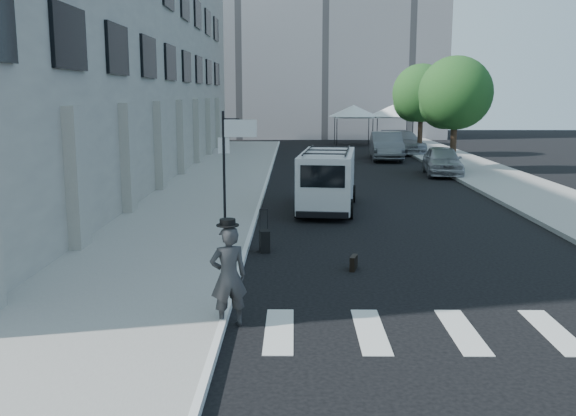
{
  "coord_description": "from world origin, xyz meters",
  "views": [
    {
      "loc": [
        -0.74,
        -13.68,
        4.1
      ],
      "look_at": [
        -0.89,
        1.97,
        1.3
      ],
      "focal_mm": 40.0,
      "sensor_mm": 36.0,
      "label": 1
    }
  ],
  "objects_px": {
    "briefcase": "(354,263)",
    "cargo_van": "(328,179)",
    "businessman": "(228,276)",
    "suitcase": "(265,241)",
    "parked_car_c": "(403,142)",
    "parked_car_b": "(386,146)",
    "parked_car_a": "(442,160)"
  },
  "relations": [
    {
      "from": "parked_car_b",
      "to": "suitcase",
      "type": "bearing_deg",
      "value": -101.86
    },
    {
      "from": "suitcase",
      "to": "cargo_van",
      "type": "height_order",
      "value": "cargo_van"
    },
    {
      "from": "cargo_van",
      "to": "parked_car_c",
      "type": "xyz_separation_m",
      "value": [
        6.34,
        21.76,
        -0.31
      ]
    },
    {
      "from": "briefcase",
      "to": "parked_car_b",
      "type": "distance_m",
      "value": 25.94
    },
    {
      "from": "briefcase",
      "to": "parked_car_b",
      "type": "bearing_deg",
      "value": 95.55
    },
    {
      "from": "briefcase",
      "to": "cargo_van",
      "type": "relative_size",
      "value": 0.08
    },
    {
      "from": "briefcase",
      "to": "cargo_van",
      "type": "bearing_deg",
      "value": 106.71
    },
    {
      "from": "parked_car_c",
      "to": "businessman",
      "type": "bearing_deg",
      "value": -110.95
    },
    {
      "from": "parked_car_a",
      "to": "businessman",
      "type": "bearing_deg",
      "value": -106.14
    },
    {
      "from": "cargo_van",
      "to": "parked_car_c",
      "type": "height_order",
      "value": "cargo_van"
    },
    {
      "from": "businessman",
      "to": "suitcase",
      "type": "bearing_deg",
      "value": -114.17
    },
    {
      "from": "parked_car_a",
      "to": "parked_car_b",
      "type": "distance_m",
      "value": 7.86
    },
    {
      "from": "briefcase",
      "to": "suitcase",
      "type": "xyz_separation_m",
      "value": [
        -2.18,
        1.73,
        0.13
      ]
    },
    {
      "from": "parked_car_b",
      "to": "parked_car_c",
      "type": "relative_size",
      "value": 0.98
    },
    {
      "from": "suitcase",
      "to": "parked_car_a",
      "type": "xyz_separation_m",
      "value": [
        8.31,
        16.17,
        0.45
      ]
    },
    {
      "from": "parked_car_b",
      "to": "parked_car_c",
      "type": "bearing_deg",
      "value": 71.15
    },
    {
      "from": "parked_car_b",
      "to": "businessman",
      "type": "bearing_deg",
      "value": -99.82
    },
    {
      "from": "parked_car_b",
      "to": "parked_car_a",
      "type": "bearing_deg",
      "value": -73.5
    },
    {
      "from": "parked_car_a",
      "to": "parked_car_b",
      "type": "relative_size",
      "value": 0.84
    },
    {
      "from": "parked_car_b",
      "to": "parked_car_c",
      "type": "height_order",
      "value": "parked_car_b"
    },
    {
      "from": "cargo_van",
      "to": "parked_car_b",
      "type": "distance_m",
      "value": 18.06
    },
    {
      "from": "parked_car_a",
      "to": "suitcase",
      "type": "bearing_deg",
      "value": -111.44
    },
    {
      "from": "briefcase",
      "to": "cargo_van",
      "type": "xyz_separation_m",
      "value": [
        -0.21,
        8.09,
        0.91
      ]
    },
    {
      "from": "suitcase",
      "to": "parked_car_c",
      "type": "xyz_separation_m",
      "value": [
        8.31,
        28.12,
        0.48
      ]
    },
    {
      "from": "businessman",
      "to": "parked_car_c",
      "type": "xyz_separation_m",
      "value": [
        8.7,
        33.57,
        -0.14
      ]
    },
    {
      "from": "cargo_van",
      "to": "briefcase",
      "type": "bearing_deg",
      "value": -81.95
    },
    {
      "from": "suitcase",
      "to": "parked_car_b",
      "type": "xyz_separation_m",
      "value": [
        6.55,
        23.82,
        0.57
      ]
    },
    {
      "from": "parked_car_a",
      "to": "parked_car_b",
      "type": "xyz_separation_m",
      "value": [
        -1.77,
        7.66,
        0.12
      ]
    },
    {
      "from": "briefcase",
      "to": "parked_car_b",
      "type": "relative_size",
      "value": 0.08
    },
    {
      "from": "suitcase",
      "to": "briefcase",
      "type": "bearing_deg",
      "value": -47.97
    },
    {
      "from": "businessman",
      "to": "suitcase",
      "type": "distance_m",
      "value": 5.5
    },
    {
      "from": "businessman",
      "to": "briefcase",
      "type": "distance_m",
      "value": 4.58
    }
  ]
}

